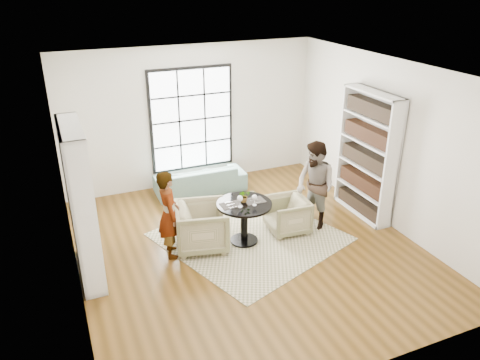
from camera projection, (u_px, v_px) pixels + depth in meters
name	position (u px, v px, depth m)	size (l,w,h in m)	color
ground	(248.00, 247.00, 8.02)	(6.00, 6.00, 0.00)	brown
room_shell	(235.00, 168.00, 7.96)	(6.00, 6.01, 6.00)	silver
rug	(250.00, 237.00, 8.32)	(2.71, 2.71, 0.01)	#BEB18F
pedestal_table	(244.00, 214.00, 7.96)	(0.94, 0.94, 0.75)	black
sofa	(200.00, 179.00, 9.96)	(1.90, 0.74, 0.55)	slate
armchair_left	(202.00, 227.00, 7.87)	(0.84, 0.87, 0.79)	tan
armchair_right	(287.00, 215.00, 8.40)	(0.69, 0.71, 0.65)	tan
person_left	(169.00, 214.00, 7.53)	(0.55, 0.36, 1.50)	gray
person_right	(315.00, 185.00, 8.39)	(0.79, 0.61, 1.62)	gray
placemat_left	(231.00, 205.00, 7.81)	(0.34, 0.26, 0.01)	#292623
placemat_right	(255.00, 201.00, 7.96)	(0.34, 0.26, 0.01)	#292623
cutlery_left	(231.00, 205.00, 7.81)	(0.14, 0.22, 0.01)	#BDBCC1
cutlery_right	(255.00, 200.00, 7.96)	(0.14, 0.22, 0.01)	#BDBCC1
wine_glass_left	(240.00, 199.00, 7.69)	(0.09, 0.09, 0.21)	silver
wine_glass_right	(255.00, 198.00, 7.76)	(0.09, 0.09, 0.19)	silver
flower_centerpiece	(244.00, 196.00, 7.89)	(0.19, 0.17, 0.21)	gray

